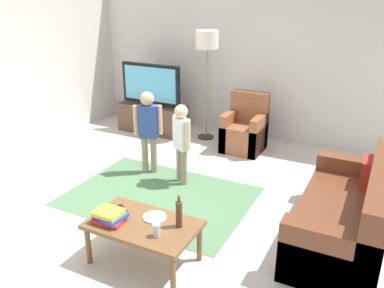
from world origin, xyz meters
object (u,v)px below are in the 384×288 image
at_px(child_near_tv, 148,125).
at_px(tv_remote, 122,209).
at_px(floor_lamp, 207,46).
at_px(plate, 155,217).
at_px(bottle, 179,214).
at_px(tv, 151,85).
at_px(book_stack, 109,216).
at_px(couch, 350,217).
at_px(coffee_table, 143,228).
at_px(tv_stand, 153,118).
at_px(child_center, 181,137).
at_px(soda_can, 156,230).
at_px(armchair, 245,131).

relative_size(child_near_tv, tv_remote, 6.74).
distance_m(floor_lamp, plate, 3.48).
relative_size(floor_lamp, bottle, 5.80).
distance_m(tv, book_stack, 3.61).
distance_m(couch, coffee_table, 2.04).
relative_size(book_stack, bottle, 0.94).
bearing_deg(tv_stand, child_center, -47.40).
distance_m(tv, soda_can, 3.86).
relative_size(couch, child_near_tv, 1.57).
bearing_deg(plate, bottle, -4.24).
xyz_separation_m(couch, coffee_table, (-1.65, -1.18, 0.08)).
relative_size(armchair, child_near_tv, 0.79).
bearing_deg(coffee_table, bottle, 17.35).
xyz_separation_m(tv, child_center, (1.40, -1.50, -0.21)).
relative_size(coffee_table, soda_can, 8.33).
xyz_separation_m(child_center, bottle, (0.78, -1.50, -0.09)).
bearing_deg(tv, soda_can, -57.10).
distance_m(coffee_table, book_stack, 0.33).
xyz_separation_m(couch, child_near_tv, (-2.67, 0.50, 0.40)).
height_order(tv, coffee_table, tv).
distance_m(armchair, bottle, 3.03).
bearing_deg(child_center, coffee_table, -73.82).
distance_m(bottle, tv_remote, 0.63).
bearing_deg(child_near_tv, tv_stand, 120.56).
bearing_deg(coffee_table, tv_stand, 120.84).
relative_size(floor_lamp, child_near_tv, 1.55).
relative_size(armchair, coffee_table, 0.90).
bearing_deg(child_near_tv, child_center, -8.65).
distance_m(book_stack, bottle, 0.65).
relative_size(armchair, book_stack, 3.12).
bearing_deg(floor_lamp, bottle, -68.96).
xyz_separation_m(couch, floor_lamp, (-2.55, 2.09, 1.25)).
distance_m(child_center, bottle, 1.70).
xyz_separation_m(child_near_tv, plate, (1.07, -1.56, -0.26)).
bearing_deg(child_near_tv, tv_remote, -65.70).
height_order(coffee_table, bottle, bottle).
bearing_deg(child_center, couch, -11.12).
xyz_separation_m(tv_stand, couch, (3.52, -1.94, 0.05)).
xyz_separation_m(floor_lamp, child_center, (0.44, -1.67, -0.90)).
xyz_separation_m(bottle, plate, (-0.27, 0.02, -0.12)).
xyz_separation_m(coffee_table, tv_remote, (-0.30, 0.10, 0.06)).
xyz_separation_m(armchair, book_stack, (-0.15, -3.20, 0.18)).
height_order(bottle, plate, bottle).
distance_m(tv_stand, couch, 4.02).
distance_m(tv, floor_lamp, 1.20).
bearing_deg(couch, tv_stand, 151.14).
bearing_deg(plate, book_stack, -144.48).
bearing_deg(floor_lamp, tv, -169.83).
xyz_separation_m(couch, tv_remote, (-1.95, -1.08, 0.14)).
bearing_deg(armchair, plate, -86.47).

